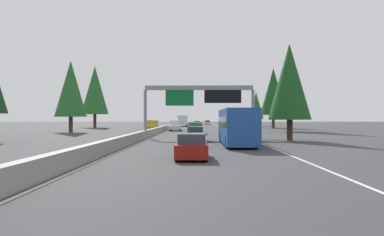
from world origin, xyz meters
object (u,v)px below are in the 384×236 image
Objects in this scene: sedan_near_right at (192,147)px; minivan_far_center at (195,127)px; conifer_right_near at (290,82)px; sedan_near_center at (207,123)px; conifer_left_mid at (71,89)px; conifer_right_far at (273,92)px; sedan_far_left at (197,124)px; sign_gantry_overhead at (201,96)px; pickup_distant_b at (175,126)px; conifer_right_mid at (289,78)px; bus_far_right at (236,125)px; conifer_left_far at (95,90)px; oncoming_near at (152,125)px; sedan_mid_right at (195,134)px; conifer_right_distant at (256,105)px; box_truck_distant_a at (183,120)px.

sedan_near_right is 35.19m from minivan_far_center.
sedan_near_center is at bearing 4.08° from conifer_right_near.
sedan_near_center is 0.39× the size of conifer_left_mid.
sedan_far_left is at bearing 56.37° from conifer_right_far.
conifer_right_far is (-11.45, -17.22, 7.54)m from sedan_far_left.
minivan_far_center is (12.78, 0.66, -3.85)m from sign_gantry_overhead.
pickup_distant_b is 21.51m from conifer_right_mid.
bus_far_right reaches higher than minivan_far_center.
minivan_far_center is 0.44× the size of conifer_left_mid.
minivan_far_center is (23.55, 3.70, -0.77)m from bus_far_right.
oncoming_near is at bearing -139.57° from conifer_left_far.
sign_gantry_overhead is at bearing 62.89° from conifer_right_near.
oncoming_near is (-26.36, 8.40, 0.23)m from sedan_far_left.
conifer_left_far reaches higher than conifer_right_far.
sedan_near_right is at bearing 165.29° from conifer_right_far.
conifer_right_far reaches higher than pickup_distant_b.
sedan_near_center is at bearing -2.83° from minivan_far_center.
conifer_right_mid is at bearing -12.93° from conifer_right_near.
conifer_right_near is 36.73m from conifer_left_mid.
conifer_left_far reaches higher than sedan_mid_right.
bus_far_right is 6.73m from sedan_mid_right.
sign_gantry_overhead is 1.36× the size of conifer_right_distant.
box_truck_distant_a reaches higher than sedan_near_center.
box_truck_distant_a is 1.52× the size of oncoming_near.
sedan_mid_right is (-60.40, 0.05, 0.00)m from sedan_far_left.
sedan_near_right is at bearing 179.89° from sedan_far_left.
sedan_far_left is 0.79× the size of oncoming_near.
sedan_near_center is 0.45× the size of conifer_right_near.
bus_far_right is (-10.77, -3.04, -3.08)m from sign_gantry_overhead.
sign_gantry_overhead is 27.27m from conifer_right_mid.
sedan_far_left is (65.98, 3.56, -1.03)m from bus_far_right.
conifer_right_far is 18.71m from conifer_right_distant.
minivan_far_center is 1.14× the size of sedan_mid_right.
minivan_far_center is 20.59m from conifer_right_near.
sedan_near_right is 0.88× the size of minivan_far_center.
conifer_right_near is at bearing -44.65° from bus_far_right.
conifer_right_far is at bearing -160.55° from sedan_near_center.
conifer_right_mid is at bearing -154.47° from sedan_far_left.
conifer_right_mid is 1.60× the size of conifer_right_distant.
box_truck_distant_a is 31.71m from oncoming_near.
conifer_right_far reaches higher than sedan_far_left.
conifer_right_distant is at bearing -38.60° from conifer_left_mid.
oncoming_near is (34.04, 8.34, 0.23)m from sedan_mid_right.
sedan_mid_right is 52.45m from conifer_right_far.
oncoming_near is 30.52m from conifer_right_far.
conifer_right_near is (6.12, -6.04, 4.26)m from bus_far_right.
pickup_distant_b reaches higher than sedan_near_center.
conifer_right_far is at bearing -14.71° from sedan_near_right.
box_truck_distant_a is 0.59× the size of conifer_left_far.
conifer_right_near is (17.76, -9.76, 5.29)m from sedan_near_right.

